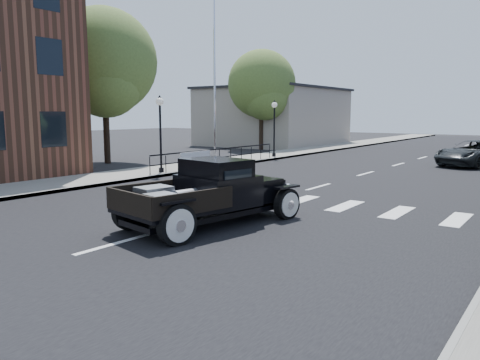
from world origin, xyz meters
The scene contains 14 objects.
ground centered at (0.00, 0.00, 0.00)m, with size 120.00×120.00×0.00m, color black.
road centered at (0.00, 15.00, 0.01)m, with size 14.00×80.00×0.02m, color black.
road_markings centered at (0.00, 10.00, 0.00)m, with size 12.00×60.00×0.06m, color silver, non-canonical shape.
sidewalk_left centered at (-8.50, 15.00, 0.07)m, with size 3.00×80.00×0.15m, color gray.
low_building_left centered at (-15.00, 28.00, 2.50)m, with size 10.00×12.00×5.00m, color #A89E8D.
railing centered at (-7.30, 10.00, 0.65)m, with size 0.08×10.00×1.00m, color black, non-canonical shape.
banner centered at (-7.22, 8.00, 0.45)m, with size 0.04×2.20×0.60m, color silver, non-canonical shape.
lamp_post_b centered at (-7.60, 6.00, 1.93)m, with size 0.36×0.36×3.55m, color black, non-canonical shape.
lamp_post_c centered at (-7.60, 16.00, 1.93)m, with size 0.36×0.36×3.55m, color black, non-canonical shape.
flagpole centered at (-9.20, 12.00, 6.70)m, with size 0.12×0.12×13.10m, color silver.
big_tree_near centered at (-14.00, 8.00, 4.39)m, with size 5.98×5.98×8.79m, color #485F28, non-canonical shape.
big_tree_far centered at (-12.50, 22.00, 3.93)m, with size 5.35×5.35×7.86m, color #485F28, non-canonical shape.
hotrod_pickup centered at (0.54, -0.33, 0.87)m, with size 2.35×5.03×1.75m, color black, non-canonical shape.
second_car centered at (3.58, 18.65, 0.70)m, with size 2.31×5.02×1.39m, color black.
Camera 1 is at (8.06, -9.43, 2.86)m, focal length 35.00 mm.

